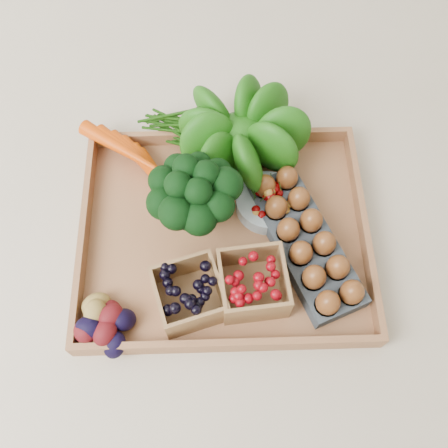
{
  "coord_description": "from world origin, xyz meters",
  "views": [
    {
      "loc": [
        -0.01,
        -0.41,
        0.9
      ],
      "look_at": [
        0.0,
        0.0,
        0.06
      ],
      "focal_mm": 40.0,
      "sensor_mm": 36.0,
      "label": 1
    }
  ],
  "objects_px": {
    "broccoli": "(195,205)",
    "egg_carton": "(304,243)",
    "tray": "(224,236)",
    "cherry_bowl": "(268,203)"
  },
  "relations": [
    {
      "from": "egg_carton",
      "to": "tray",
      "type": "bearing_deg",
      "value": 146.44
    },
    {
      "from": "tray",
      "to": "broccoli",
      "type": "distance_m",
      "value": 0.1
    },
    {
      "from": "broccoli",
      "to": "cherry_bowl",
      "type": "height_order",
      "value": "broccoli"
    },
    {
      "from": "tray",
      "to": "egg_carton",
      "type": "distance_m",
      "value": 0.16
    },
    {
      "from": "tray",
      "to": "cherry_bowl",
      "type": "height_order",
      "value": "cherry_bowl"
    },
    {
      "from": "tray",
      "to": "broccoli",
      "type": "bearing_deg",
      "value": 150.73
    },
    {
      "from": "broccoli",
      "to": "egg_carton",
      "type": "height_order",
      "value": "broccoli"
    },
    {
      "from": "cherry_bowl",
      "to": "egg_carton",
      "type": "xyz_separation_m",
      "value": [
        0.06,
        -0.09,
        0.0
      ]
    },
    {
      "from": "tray",
      "to": "broccoli",
      "type": "relative_size",
      "value": 3.23
    },
    {
      "from": "tray",
      "to": "cherry_bowl",
      "type": "bearing_deg",
      "value": 33.51
    }
  ]
}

